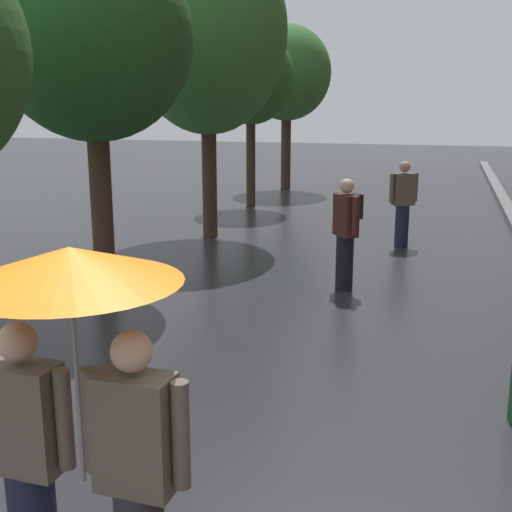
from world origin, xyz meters
TOP-DOWN VIEW (x-y plane):
  - street_tree_1 at (-3.24, 6.00)m, footprint 2.80×2.80m
  - street_tree_2 at (-3.02, 10.05)m, footprint 3.13×3.13m
  - street_tree_3 at (-3.32, 14.08)m, footprint 2.20×2.20m
  - street_tree_4 at (-3.23, 17.67)m, footprint 2.71×2.71m
  - couple_under_umbrella at (-0.17, 0.15)m, footprint 1.25×1.12m
  - pedestrian_walking_midground at (0.24, 6.91)m, footprint 0.46×0.48m
  - pedestrian_walking_far at (0.85, 10.15)m, footprint 0.51×0.40m

SIDE VIEW (x-z plane):
  - pedestrian_walking_far at x=0.85m, z-range 0.02..1.66m
  - pedestrian_walking_midground at x=0.24m, z-range 0.05..1.71m
  - couple_under_umbrella at x=-0.17m, z-range 0.35..2.42m
  - street_tree_3 at x=-3.32m, z-range 1.04..5.57m
  - street_tree_4 at x=-3.23m, z-range 1.03..6.02m
  - street_tree_1 at x=-3.24m, z-range 1.06..6.10m
  - street_tree_2 at x=-3.02m, z-range 1.02..7.04m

